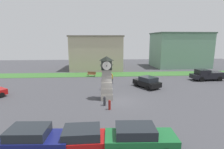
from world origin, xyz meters
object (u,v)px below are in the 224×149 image
at_px(clock_tower, 107,79).
at_px(bench, 91,74).
at_px(car_far_lot, 147,82).
at_px(bollard_mid_row, 110,105).
at_px(car_by_building, 139,138).
at_px(pedestrian_near_bench, 112,78).
at_px(pickup_truck, 207,75).
at_px(street_lamp_near_road, 82,53).
at_px(car_navy_sedan, 33,139).
at_px(bollard_near_tower, 105,101).
at_px(pedestrian_crossing_lot, 104,83).
at_px(car_near_tower, 85,138).

height_order(clock_tower, bench, clock_tower).
bearing_deg(car_far_lot, bollard_mid_row, -126.80).
bearing_deg(car_by_building, pedestrian_near_bench, 91.96).
bearing_deg(pickup_truck, pedestrian_near_bench, -175.46).
height_order(pickup_truck, street_lamp_near_road, street_lamp_near_road).
height_order(car_navy_sedan, car_far_lot, car_far_lot).
bearing_deg(pedestrian_near_bench, bollard_near_tower, -98.39).
xyz_separation_m(car_by_building, pedestrian_near_bench, (-0.58, 16.89, 0.14)).
bearing_deg(bench, street_lamp_near_road, 111.51).
bearing_deg(car_far_lot, bench, 135.90).
xyz_separation_m(clock_tower, pickup_truck, (17.44, 8.54, -1.45)).
bearing_deg(street_lamp_near_road, pedestrian_near_bench, -63.40).
relative_size(bollard_near_tower, car_navy_sedan, 0.23).
bearing_deg(clock_tower, car_navy_sedan, -117.62).
bearing_deg(pedestrian_near_bench, pedestrian_crossing_lot, -110.31).
relative_size(pedestrian_near_bench, street_lamp_near_road, 0.23).
height_order(bollard_near_tower, car_by_building, car_by_building).
xyz_separation_m(car_near_tower, street_lamp_near_road, (-2.97, 28.03, 3.34)).
xyz_separation_m(bollard_near_tower, street_lamp_near_road, (-4.35, 20.66, 3.56)).
xyz_separation_m(pedestrian_crossing_lot, street_lamp_near_road, (-4.46, 14.81, 3.10)).
relative_size(car_by_building, pedestrian_crossing_lot, 2.64).
distance_m(car_far_lot, pedestrian_crossing_lot, 6.28).
distance_m(car_near_tower, pickup_truck, 26.20).
bearing_deg(car_near_tower, bollard_near_tower, 79.33).
height_order(bollard_near_tower, pickup_truck, pickup_truck).
relative_size(car_near_tower, bench, 2.47).
relative_size(car_near_tower, street_lamp_near_road, 0.58).
distance_m(bollard_near_tower, pedestrian_crossing_lot, 5.87).
bearing_deg(car_far_lot, car_navy_sedan, -127.84).
bearing_deg(clock_tower, pedestrian_crossing_lot, 92.83).
xyz_separation_m(clock_tower, car_by_building, (1.65, -9.64, -1.58)).
bearing_deg(car_near_tower, pedestrian_crossing_lot, 83.56).
bearing_deg(bench, car_by_building, -79.91).
bearing_deg(pedestrian_crossing_lot, car_near_tower, -96.44).
bearing_deg(car_by_building, car_near_tower, 175.35).
bearing_deg(bollard_near_tower, street_lamp_near_road, 101.90).
bearing_deg(bollard_mid_row, car_near_tower, -106.47).
bearing_deg(clock_tower, car_far_lot, 38.03).
height_order(bollard_mid_row, car_far_lot, car_far_lot).
xyz_separation_m(clock_tower, car_far_lot, (6.03, 4.71, -1.58)).
bearing_deg(bench, car_navy_sedan, -96.51).
height_order(car_near_tower, pedestrian_crossing_lot, pedestrian_crossing_lot).
bearing_deg(pedestrian_crossing_lot, clock_tower, -87.17).
bearing_deg(car_far_lot, car_by_building, -106.98).
xyz_separation_m(bollard_near_tower, car_near_tower, (-1.39, -7.37, 0.23)).
xyz_separation_m(car_navy_sedan, car_near_tower, (3.20, -0.04, -0.06)).
distance_m(car_navy_sedan, pickup_truck, 28.59).
bearing_deg(car_near_tower, car_navy_sedan, 179.20).
height_order(bollard_near_tower, pedestrian_near_bench, pedestrian_near_bench).
distance_m(car_near_tower, street_lamp_near_road, 28.38).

